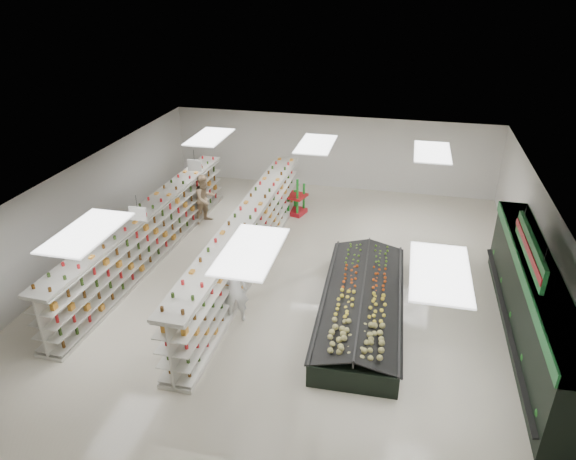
% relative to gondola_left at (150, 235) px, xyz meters
% --- Properties ---
extents(floor, '(16.00, 16.00, 0.00)m').
position_rel_gondola_left_xyz_m(floor, '(4.82, -0.26, -0.85)').
color(floor, beige).
rests_on(floor, ground).
extents(ceiling, '(14.00, 16.00, 0.02)m').
position_rel_gondola_left_xyz_m(ceiling, '(4.82, -0.26, 2.35)').
color(ceiling, white).
rests_on(ceiling, wall_back).
extents(wall_back, '(14.00, 0.02, 3.20)m').
position_rel_gondola_left_xyz_m(wall_back, '(4.82, 7.74, 0.75)').
color(wall_back, silver).
rests_on(wall_back, floor).
extents(wall_front, '(14.00, 0.02, 3.20)m').
position_rel_gondola_left_xyz_m(wall_front, '(4.82, -8.26, 0.75)').
color(wall_front, silver).
rests_on(wall_front, floor).
extents(wall_left, '(0.02, 16.00, 3.20)m').
position_rel_gondola_left_xyz_m(wall_left, '(-2.18, -0.26, 0.75)').
color(wall_left, silver).
rests_on(wall_left, floor).
extents(wall_right, '(0.02, 16.00, 3.20)m').
position_rel_gondola_left_xyz_m(wall_right, '(11.82, -0.26, 0.75)').
color(wall_right, silver).
rests_on(wall_right, floor).
extents(produce_wall_case, '(0.93, 8.00, 2.20)m').
position_rel_gondola_left_xyz_m(produce_wall_case, '(11.35, -1.76, 0.39)').
color(produce_wall_case, black).
rests_on(produce_wall_case, floor).
extents(aisle_sign_near, '(0.52, 0.06, 0.75)m').
position_rel_gondola_left_xyz_m(aisle_sign_near, '(1.02, -2.26, 1.91)').
color(aisle_sign_near, white).
rests_on(aisle_sign_near, ceiling).
extents(aisle_sign_far, '(0.52, 0.06, 0.75)m').
position_rel_gondola_left_xyz_m(aisle_sign_far, '(1.02, 1.74, 1.91)').
color(aisle_sign_far, white).
rests_on(aisle_sign_far, ceiling).
extents(hortifruti_banner, '(0.12, 3.20, 0.95)m').
position_rel_gondola_left_xyz_m(hortifruti_banner, '(11.06, -1.76, 1.80)').
color(hortifruti_banner, '#1D6E32').
rests_on(hortifruti_banner, ceiling).
extents(gondola_left, '(1.20, 10.66, 1.84)m').
position_rel_gondola_left_xyz_m(gondola_left, '(0.00, 0.00, 0.00)').
color(gondola_left, silver).
rests_on(gondola_left, floor).
extents(gondola_center, '(0.90, 11.24, 1.95)m').
position_rel_gondola_left_xyz_m(gondola_center, '(3.32, 0.01, 0.05)').
color(gondola_center, silver).
rests_on(gondola_center, floor).
extents(produce_island, '(2.38, 6.17, 0.91)m').
position_rel_gondola_left_xyz_m(produce_island, '(7.16, -1.68, -0.43)').
color(produce_island, black).
rests_on(produce_island, floor).
extents(soda_endcap, '(1.29, 1.05, 1.43)m').
position_rel_gondola_left_xyz_m(soda_endcap, '(3.75, 4.60, -0.15)').
color(soda_endcap, red).
rests_on(soda_endcap, floor).
extents(shopper_main, '(0.81, 0.67, 1.92)m').
position_rel_gondola_left_xyz_m(shopper_main, '(3.82, -2.66, 0.11)').
color(shopper_main, white).
rests_on(shopper_main, floor).
extents(shopper_background, '(0.97, 1.08, 1.89)m').
position_rel_gondola_left_xyz_m(shopper_background, '(0.73, 3.07, 0.10)').
color(shopper_background, tan).
rests_on(shopper_background, floor).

